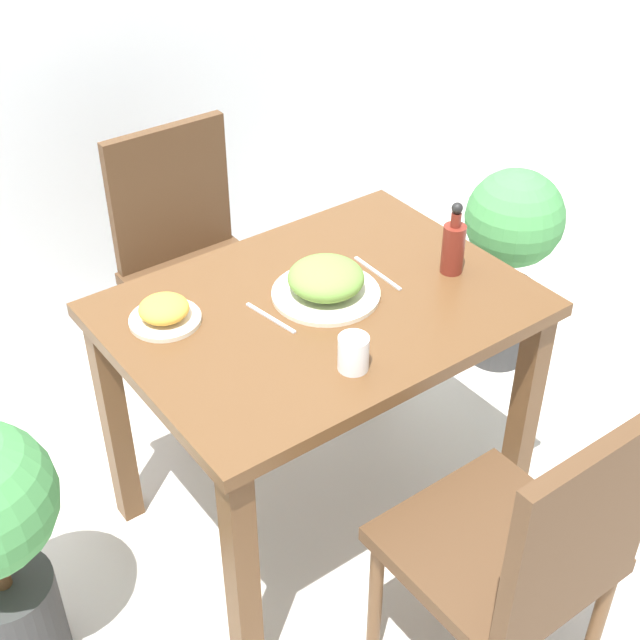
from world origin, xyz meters
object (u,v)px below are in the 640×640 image
drink_cup (353,353)px  sauce_bottle (453,246)px  potted_plant_right (510,249)px  chair_far (193,256)px  side_plate (164,312)px  food_plate (326,282)px  chair_near (527,551)px

drink_cup → sauce_bottle: bearing=19.9°
potted_plant_right → chair_far: bearing=152.2°
side_plate → drink_cup: bearing=-58.0°
food_plate → drink_cup: size_ratio=3.21×
chair_near → potted_plant_right: (0.94, 0.93, -0.07)m
chair_far → sauce_bottle: bearing=-66.6°
chair_far → drink_cup: 0.99m
food_plate → potted_plant_right: size_ratio=0.38×
drink_cup → potted_plant_right: size_ratio=0.12×
chair_far → drink_cup: chair_far is taller
chair_near → sauce_bottle: size_ratio=4.53×
side_plate → sauce_bottle: bearing=-19.0°
chair_far → food_plate: size_ratio=3.33×
food_plate → potted_plant_right: food_plate is taller
chair_far → food_plate: chair_far is taller
chair_near → food_plate: (0.03, 0.74, 0.27)m
chair_near → drink_cup: size_ratio=10.70×
chair_far → food_plate: bearing=-89.0°
potted_plant_right → drink_cup: bearing=-156.0°
chair_far → drink_cup: bearing=-96.6°
side_plate → potted_plant_right: 1.32m
drink_cup → potted_plant_right: (1.03, 0.46, -0.33)m
sauce_bottle → chair_far: bearing=113.4°
food_plate → side_plate: bearing=159.5°
food_plate → side_plate: (-0.37, 0.14, -0.01)m
food_plate → chair_near: bearing=-92.2°
chair_near → chair_far: 1.42m
side_plate → drink_cup: drink_cup is taller
chair_far → sauce_bottle: (0.34, -0.78, 0.30)m
chair_far → potted_plant_right: bearing=-27.8°
food_plate → drink_cup: food_plate is taller
chair_far → side_plate: (-0.36, -0.54, 0.25)m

